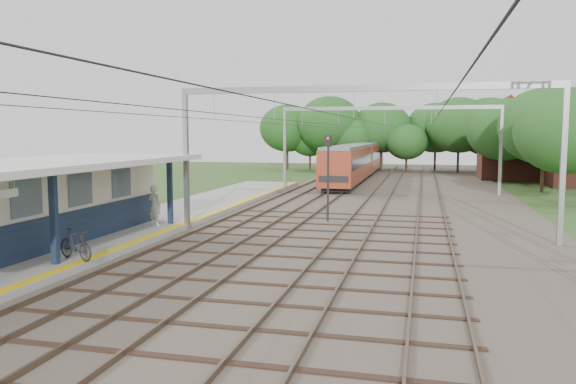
% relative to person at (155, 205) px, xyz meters
% --- Properties ---
extents(ground, '(160.00, 160.00, 0.00)m').
position_rel_person_xyz_m(ground, '(6.37, -14.27, -1.34)').
color(ground, '#2D4C1E').
rests_on(ground, ground).
extents(ballast_bed, '(18.00, 90.00, 0.10)m').
position_rel_person_xyz_m(ballast_bed, '(10.37, 15.73, -1.29)').
color(ballast_bed, '#473D33').
rests_on(ballast_bed, ground).
extents(platform, '(5.00, 52.00, 0.35)m').
position_rel_person_xyz_m(platform, '(-1.13, -0.27, -1.16)').
color(platform, gray).
rests_on(platform, ground).
extents(yellow_stripe, '(0.45, 52.00, 0.01)m').
position_rel_person_xyz_m(yellow_stripe, '(1.12, -0.27, -0.98)').
color(yellow_stripe, yellow).
rests_on(yellow_stripe, platform).
extents(station_building, '(3.41, 18.00, 3.40)m').
position_rel_person_xyz_m(station_building, '(-2.51, -7.27, 0.71)').
color(station_building, beige).
rests_on(station_building, platform).
extents(canopy, '(6.40, 20.00, 3.44)m').
position_rel_person_xyz_m(canopy, '(-1.40, -8.27, 2.31)').
color(canopy, '#121F39').
rests_on(canopy, platform).
extents(rail_tracks, '(11.80, 88.00, 0.15)m').
position_rel_person_xyz_m(rail_tracks, '(7.87, 15.73, -1.16)').
color(rail_tracks, brown).
rests_on(rail_tracks, ballast_bed).
extents(catenary_system, '(17.22, 88.00, 7.00)m').
position_rel_person_xyz_m(catenary_system, '(9.76, 11.01, 4.18)').
color(catenary_system, gray).
rests_on(catenary_system, ground).
extents(tree_band, '(31.72, 30.88, 8.82)m').
position_rel_person_xyz_m(tree_band, '(10.22, 42.85, 3.58)').
color(tree_band, '#382619').
rests_on(tree_band, ground).
extents(house_far, '(8.00, 6.12, 8.66)m').
position_rel_person_xyz_m(house_far, '(22.37, 37.73, 1.90)').
color(house_far, brown).
rests_on(house_far, ground).
extents(person, '(0.83, 0.66, 1.97)m').
position_rel_person_xyz_m(person, '(0.00, 0.00, 0.00)').
color(person, beige).
rests_on(person, platform).
extents(bicycle, '(1.92, 1.19, 1.12)m').
position_rel_person_xyz_m(bicycle, '(0.77, -7.55, -0.43)').
color(bicycle, black).
rests_on(bicycle, platform).
extents(train, '(2.77, 34.44, 3.64)m').
position_rel_person_xyz_m(train, '(5.87, 35.55, 0.70)').
color(train, black).
rests_on(train, ballast_bed).
extents(signal_post, '(0.38, 0.33, 4.72)m').
position_rel_person_xyz_m(signal_post, '(7.72, 4.86, 1.73)').
color(signal_post, black).
rests_on(signal_post, ground).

